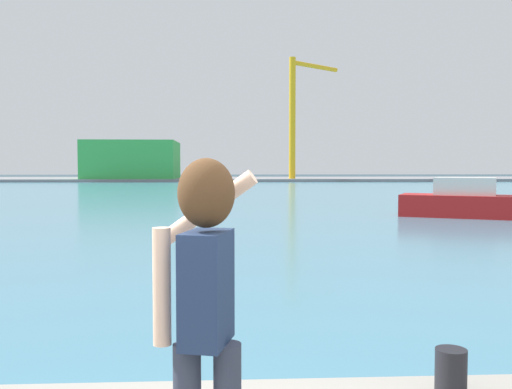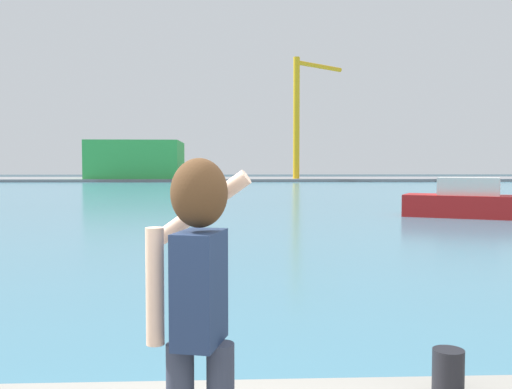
{
  "view_description": "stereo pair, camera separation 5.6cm",
  "coord_description": "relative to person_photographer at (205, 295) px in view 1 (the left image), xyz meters",
  "views": [
    {
      "loc": [
        0.37,
        -2.41,
        2.39
      ],
      "look_at": [
        0.75,
        4.77,
        2.03
      ],
      "focal_mm": 39.56,
      "sensor_mm": 36.0,
      "label": 1
    },
    {
      "loc": [
        0.42,
        -2.41,
        2.39
      ],
      "look_at": [
        0.75,
        4.77,
        2.03
      ],
      "focal_mm": 39.56,
      "sensor_mm": 36.0,
      "label": 2
    }
  ],
  "objects": [
    {
      "name": "far_shore_dock",
      "position": [
        -0.27,
        91.64,
        -1.53
      ],
      "size": [
        140.0,
        20.0,
        0.45
      ],
      "primitive_type": "cube",
      "color": "gray",
      "rests_on": "ground_plane"
    },
    {
      "name": "ground_plane",
      "position": [
        -0.27,
        49.64,
        -1.75
      ],
      "size": [
        220.0,
        220.0,
        0.0
      ],
      "primitive_type": "plane",
      "color": "#334751"
    },
    {
      "name": "warehouse_left",
      "position": [
        -14.84,
        89.08,
        1.66
      ],
      "size": [
        14.11,
        13.48,
        5.93
      ],
      "primitive_type": "cube",
      "color": "green",
      "rests_on": "far_shore_dock"
    },
    {
      "name": "port_crane",
      "position": [
        11.3,
        85.35,
        9.91
      ],
      "size": [
        8.79,
        7.31,
        18.77
      ],
      "color": "yellow",
      "rests_on": "far_shore_dock"
    },
    {
      "name": "person_photographer",
      "position": [
        0.0,
        0.0,
        0.0
      ],
      "size": [
        0.53,
        0.57,
        1.74
      ],
      "rotation": [
        0.0,
        0.0,
        1.32
      ],
      "color": "#2D3342",
      "rests_on": "quay_promenade"
    },
    {
      "name": "boat_moored",
      "position": [
        11.93,
        22.52,
        -1.06
      ],
      "size": [
        7.81,
        5.37,
        1.84
      ],
      "rotation": [
        0.0,
        0.0,
        -0.46
      ],
      "color": "#B21919",
      "rests_on": "harbor_water"
    },
    {
      "name": "harbor_bollard",
      "position": [
        1.77,
        1.25,
        -0.89
      ],
      "size": [
        0.23,
        0.23,
        0.35
      ],
      "primitive_type": "cylinder",
      "color": "black",
      "rests_on": "quay_promenade"
    },
    {
      "name": "harbor_water",
      "position": [
        -0.27,
        51.64,
        -1.74
      ],
      "size": [
        140.0,
        100.0,
        0.02
      ],
      "primitive_type": "cube",
      "color": "teal",
      "rests_on": "ground_plane"
    }
  ]
}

